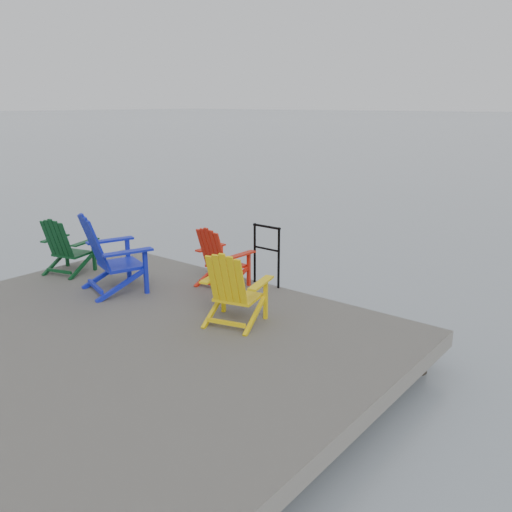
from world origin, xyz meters
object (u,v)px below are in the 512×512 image
Objects in this scene: chair_green at (66,245)px; chair_red at (221,257)px; chair_yellow at (233,287)px; handrail at (267,249)px; chair_blue at (110,253)px.

chair_green is 1.00× the size of chair_red.
handrail is at bearing 97.24° from chair_yellow.
chair_green is 0.96× the size of chair_yellow.
handrail is 1.01× the size of chair_red.
chair_yellow reaches higher than chair_green.
chair_blue reaches higher than chair_yellow.
chair_yellow is at bearing -67.55° from handrail.
handrail reaches higher than chair_green.
handrail is 0.67m from chair_red.
chair_blue reaches higher than chair_green.
chair_green is at bearing 166.33° from chair_yellow.
chair_blue is at bearing 169.45° from chair_yellow.
handrail is 2.21m from chair_blue.
chair_yellow is at bearing 23.55° from chair_blue.
chair_red is 0.96× the size of chair_yellow.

